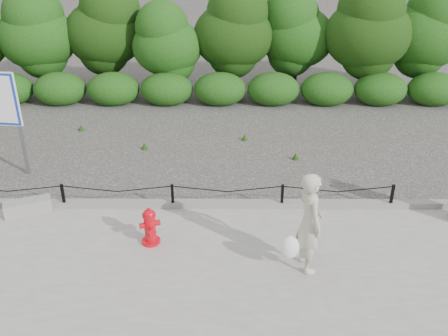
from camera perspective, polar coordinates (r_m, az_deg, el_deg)
ground at (r=11.07m, az=-6.11°, el=-5.10°), size 90.00×90.00×0.00m
sidewalk at (r=9.41m, az=-7.35°, el=-11.22°), size 14.00×4.00×0.08m
curb at (r=11.04m, az=-6.12°, el=-4.30°), size 14.00×0.22×0.14m
chain_barrier at (r=10.84m, az=-6.22°, el=-3.04°), size 10.06×0.06×0.60m
treeline at (r=18.66m, az=-1.79°, el=16.05°), size 20.29×3.53×4.37m
fire_hydrant at (r=9.70m, az=-8.89°, el=-6.99°), size 0.49×0.49×0.81m
pedestrian at (r=8.75m, az=10.09°, el=-6.66°), size 0.83×0.80×1.97m
concrete_block at (r=11.55m, az=-22.51°, el=-4.34°), size 1.07×0.71×0.32m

